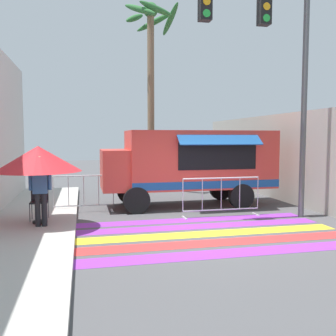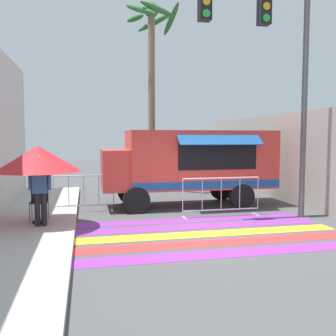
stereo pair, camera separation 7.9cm
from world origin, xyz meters
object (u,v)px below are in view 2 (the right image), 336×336
(traffic_signal_pole, at_px, (267,46))
(folding_chair, at_px, (39,198))
(vendor_person, at_px, (40,186))
(barricade_front, at_px, (221,197))
(food_truck, at_px, (187,162))
(patio_umbrella, at_px, (38,159))
(palm_tree, at_px, (152,57))
(barricade_side, at_px, (84,194))

(traffic_signal_pole, height_order, folding_chair, traffic_signal_pole)
(vendor_person, height_order, barricade_front, vendor_person)
(folding_chair, xyz_separation_m, barricade_front, (5.01, -0.10, -0.12))
(food_truck, relative_size, patio_umbrella, 2.69)
(food_truck, bearing_deg, vendor_person, -149.40)
(patio_umbrella, distance_m, barricade_front, 5.12)
(vendor_person, relative_size, palm_tree, 0.22)
(patio_umbrella, distance_m, barricade_side, 2.50)
(vendor_person, bearing_deg, traffic_signal_pole, -5.13)
(traffic_signal_pole, distance_m, patio_umbrella, 6.75)
(food_truck, xyz_separation_m, patio_umbrella, (-4.45, -2.25, 0.27))
(folding_chair, relative_size, palm_tree, 0.12)
(palm_tree, bearing_deg, barricade_side, -126.35)
(barricade_side, height_order, palm_tree, palm_tree)
(vendor_person, bearing_deg, barricade_side, 58.83)
(patio_umbrella, xyz_separation_m, barricade_side, (1.09, 1.91, -1.20))
(food_truck, height_order, folding_chair, food_truck)
(food_truck, height_order, patio_umbrella, food_truck)
(food_truck, bearing_deg, traffic_signal_pole, -56.58)
(folding_chair, bearing_deg, barricade_side, 72.99)
(barricade_front, bearing_deg, barricade_side, 158.28)
(food_truck, height_order, traffic_signal_pole, traffic_signal_pole)
(traffic_signal_pole, relative_size, folding_chair, 7.28)
(vendor_person, bearing_deg, food_truck, 23.71)
(barricade_front, distance_m, barricade_side, 4.17)
(food_truck, distance_m, vendor_person, 5.11)
(food_truck, bearing_deg, barricade_front, -74.81)
(traffic_signal_pole, height_order, palm_tree, palm_tree)
(patio_umbrella, distance_m, palm_tree, 7.94)
(traffic_signal_pole, relative_size, barricade_side, 3.68)
(patio_umbrella, height_order, folding_chair, patio_umbrella)
(food_truck, height_order, palm_tree, palm_tree)
(palm_tree, bearing_deg, patio_umbrella, -124.20)
(barricade_front, bearing_deg, palm_tree, 101.16)
(vendor_person, xyz_separation_m, palm_tree, (3.84, 6.09, 4.50))
(food_truck, xyz_separation_m, palm_tree, (-0.55, 3.49, 4.13))
(patio_umbrella, relative_size, folding_chair, 2.28)
(folding_chair, distance_m, palm_tree, 8.22)
(food_truck, bearing_deg, palm_tree, 98.95)
(traffic_signal_pole, relative_size, patio_umbrella, 3.19)
(food_truck, distance_m, barricade_front, 2.15)
(food_truck, relative_size, barricade_side, 3.10)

